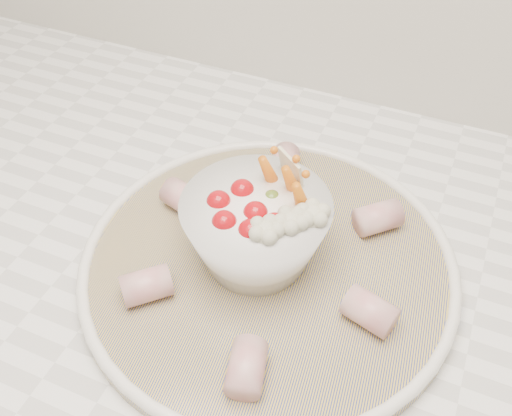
% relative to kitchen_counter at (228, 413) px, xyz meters
% --- Properties ---
extents(kitchen_counter, '(2.04, 0.62, 0.92)m').
position_rel_kitchen_counter_xyz_m(kitchen_counter, '(0.00, 0.00, 0.00)').
color(kitchen_counter, '#B7A48D').
rests_on(kitchen_counter, ground).
extents(serving_platter, '(0.42, 0.42, 0.02)m').
position_rel_kitchen_counter_xyz_m(serving_platter, '(0.08, -0.03, 0.47)').
color(serving_platter, navy).
rests_on(serving_platter, kitchen_counter).
extents(veggie_bowl, '(0.14, 0.14, 0.11)m').
position_rel_kitchen_counter_xyz_m(veggie_bowl, '(0.07, -0.03, 0.52)').
color(veggie_bowl, white).
rests_on(veggie_bowl, serving_platter).
extents(cured_meat_rolls, '(0.28, 0.31, 0.03)m').
position_rel_kitchen_counter_xyz_m(cured_meat_rolls, '(0.08, -0.03, 0.49)').
color(cured_meat_rolls, '#BC565F').
rests_on(cured_meat_rolls, serving_platter).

